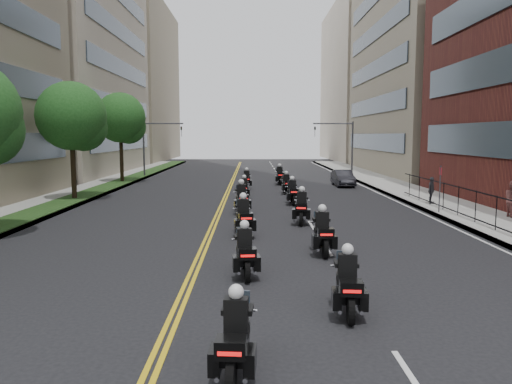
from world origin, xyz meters
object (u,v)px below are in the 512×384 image
at_px(motorcycle_3, 322,234).
at_px(pedestrian_c, 431,190).
at_px(motorcycle_6, 242,200).
at_px(motorcycle_7, 292,193).
at_px(motorcycle_4, 244,219).
at_px(motorcycle_11, 280,176).
at_px(motorcycle_8, 244,189).
at_px(motorcycle_9, 286,185).
at_px(motorcycle_5, 302,209).
at_px(motorcycle_10, 247,180).
at_px(motorcycle_1, 348,286).
at_px(motorcycle_0, 235,341).
at_px(motorcycle_2, 245,254).
at_px(parked_sedan, 343,178).

distance_m(motorcycle_3, pedestrian_c, 14.68).
distance_m(motorcycle_6, motorcycle_7, 4.68).
relative_size(motorcycle_4, motorcycle_11, 1.01).
relative_size(motorcycle_3, motorcycle_7, 1.02).
bearing_deg(motorcycle_4, motorcycle_8, 83.29).
distance_m(motorcycle_4, motorcycle_9, 15.51).
xyz_separation_m(motorcycle_5, motorcycle_10, (-2.83, 15.60, -0.04)).
bearing_deg(motorcycle_3, motorcycle_1, -92.31).
relative_size(motorcycle_5, motorcycle_7, 1.03).
height_order(motorcycle_4, pedestrian_c, motorcycle_4).
bearing_deg(motorcycle_10, motorcycle_4, -90.76).
bearing_deg(motorcycle_6, motorcycle_0, -95.87).
bearing_deg(motorcycle_3, motorcycle_9, 90.22).
xyz_separation_m(motorcycle_0, motorcycle_7, (2.78, 22.03, 0.04)).
distance_m(motorcycle_3, motorcycle_4, 4.33).
xyz_separation_m(motorcycle_4, pedestrian_c, (11.18, 8.90, 0.23)).
bearing_deg(motorcycle_1, motorcycle_9, 94.25).
bearing_deg(motorcycle_4, motorcycle_2, -96.14).
xyz_separation_m(motorcycle_0, motorcycle_2, (0.08, 6.35, 0.02)).
relative_size(motorcycle_1, motorcycle_10, 0.99).
xyz_separation_m(motorcycle_9, pedestrian_c, (8.31, -6.34, 0.29)).
bearing_deg(motorcycle_2, motorcycle_8, 85.21).
bearing_deg(motorcycle_4, motorcycle_6, 84.54).
distance_m(motorcycle_1, motorcycle_9, 24.56).
relative_size(motorcycle_0, motorcycle_10, 0.97).
distance_m(motorcycle_4, motorcycle_7, 10.02).
xyz_separation_m(motorcycle_0, motorcycle_3, (2.84, 9.19, 0.06)).
height_order(motorcycle_3, pedestrian_c, motorcycle_3).
distance_m(motorcycle_0, parked_sedan, 33.99).
distance_m(motorcycle_2, motorcycle_8, 18.45).
height_order(motorcycle_2, motorcycle_11, motorcycle_11).
distance_m(motorcycle_2, motorcycle_10, 24.59).
distance_m(motorcycle_3, motorcycle_7, 12.83).
height_order(motorcycle_1, motorcycle_7, motorcycle_7).
bearing_deg(motorcycle_6, motorcycle_8, 82.83).
bearing_deg(motorcycle_5, motorcycle_4, -126.42).
relative_size(motorcycle_6, motorcycle_11, 1.03).
relative_size(motorcycle_10, parked_sedan, 0.56).
bearing_deg(motorcycle_1, motorcycle_3, 92.35).
bearing_deg(motorcycle_0, motorcycle_11, 89.69).
distance_m(motorcycle_7, motorcycle_9, 5.63).
distance_m(motorcycle_6, motorcycle_9, 9.67).
relative_size(motorcycle_10, motorcycle_11, 0.94).
bearing_deg(motorcycle_6, motorcycle_7, 42.50).
relative_size(motorcycle_0, motorcycle_5, 0.91).
relative_size(motorcycle_4, motorcycle_10, 1.08).
distance_m(motorcycle_4, motorcycle_10, 18.53).
distance_m(motorcycle_5, pedestrian_c, 10.33).
xyz_separation_m(motorcycle_7, motorcycle_10, (-2.92, 8.92, -0.02)).
bearing_deg(parked_sedan, motorcycle_3, -103.21).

